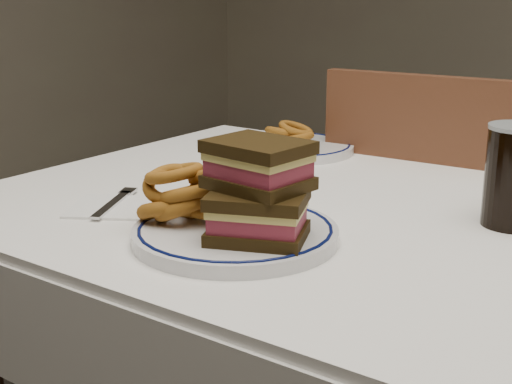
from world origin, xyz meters
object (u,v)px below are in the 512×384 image
Objects in this scene: chair_far at (436,262)px; main_plate at (235,233)px; far_plate at (294,147)px; reuben_sandwich at (258,190)px.

main_plate is at bearing -91.71° from chair_far.
main_plate is (-0.02, -0.70, 0.26)m from chair_far.
main_plate is at bearing -65.49° from far_plate.
chair_far reaches higher than main_plate.
reuben_sandwich is 0.60× the size of far_plate.
chair_far is 3.71× the size of far_plate.
far_plate is at bearing 118.14° from reuben_sandwich.
main_plate is 1.12× the size of far_plate.
chair_far is at bearing 92.05° from reuben_sandwich.
chair_far is at bearing 38.23° from far_plate.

